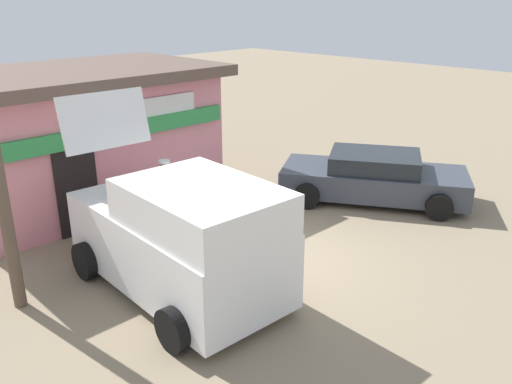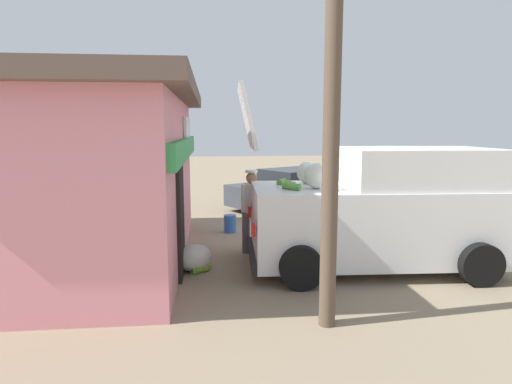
{
  "view_description": "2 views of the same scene",
  "coord_description": "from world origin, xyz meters",
  "px_view_note": "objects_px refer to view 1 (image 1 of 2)",
  "views": [
    {
      "loc": [
        -6.69,
        -6.42,
        4.79
      ],
      "look_at": [
        1.12,
        1.25,
        0.72
      ],
      "focal_mm": 37.46,
      "sensor_mm": 36.0,
      "label": 1
    },
    {
      "loc": [
        -9.01,
        3.12,
        2.41
      ],
      "look_at": [
        0.61,
        1.94,
        1.01
      ],
      "focal_mm": 30.81,
      "sensor_mm": 36.0,
      "label": 2
    }
  ],
  "objects_px": {
    "storefront_bar": "(81,135)",
    "parked_sedan": "(373,177)",
    "vendor_standing": "(166,192)",
    "paint_bucket": "(216,200)",
    "delivery_van": "(181,236)",
    "unloaded_banana_pile": "(96,224)",
    "customer_bending": "(118,217)"
  },
  "relations": [
    {
      "from": "storefront_bar",
      "to": "delivery_van",
      "type": "height_order",
      "value": "storefront_bar"
    },
    {
      "from": "delivery_van",
      "to": "vendor_standing",
      "type": "relative_size",
      "value": 2.76
    },
    {
      "from": "vendor_standing",
      "to": "storefront_bar",
      "type": "bearing_deg",
      "value": 93.68
    },
    {
      "from": "parked_sedan",
      "to": "unloaded_banana_pile",
      "type": "height_order",
      "value": "parked_sedan"
    },
    {
      "from": "storefront_bar",
      "to": "vendor_standing",
      "type": "height_order",
      "value": "storefront_bar"
    },
    {
      "from": "unloaded_banana_pile",
      "to": "customer_bending",
      "type": "bearing_deg",
      "value": -100.92
    },
    {
      "from": "vendor_standing",
      "to": "paint_bucket",
      "type": "relative_size",
      "value": 3.89
    },
    {
      "from": "paint_bucket",
      "to": "storefront_bar",
      "type": "bearing_deg",
      "value": 123.92
    },
    {
      "from": "delivery_van",
      "to": "storefront_bar",
      "type": "bearing_deg",
      "value": 78.27
    },
    {
      "from": "storefront_bar",
      "to": "paint_bucket",
      "type": "height_order",
      "value": "storefront_bar"
    },
    {
      "from": "storefront_bar",
      "to": "unloaded_banana_pile",
      "type": "bearing_deg",
      "value": -114.12
    },
    {
      "from": "delivery_van",
      "to": "paint_bucket",
      "type": "height_order",
      "value": "delivery_van"
    },
    {
      "from": "delivery_van",
      "to": "parked_sedan",
      "type": "relative_size",
      "value": 0.95
    },
    {
      "from": "vendor_standing",
      "to": "paint_bucket",
      "type": "xyz_separation_m",
      "value": [
        1.63,
        0.32,
        -0.71
      ]
    },
    {
      "from": "delivery_van",
      "to": "unloaded_banana_pile",
      "type": "relative_size",
      "value": 5.3
    },
    {
      "from": "customer_bending",
      "to": "unloaded_banana_pile",
      "type": "height_order",
      "value": "customer_bending"
    },
    {
      "from": "vendor_standing",
      "to": "customer_bending",
      "type": "distance_m",
      "value": 1.36
    },
    {
      "from": "storefront_bar",
      "to": "parked_sedan",
      "type": "height_order",
      "value": "storefront_bar"
    },
    {
      "from": "unloaded_banana_pile",
      "to": "paint_bucket",
      "type": "distance_m",
      "value": 2.81
    },
    {
      "from": "delivery_van",
      "to": "unloaded_banana_pile",
      "type": "xyz_separation_m",
      "value": [
        0.21,
        3.23,
        -0.84
      ]
    },
    {
      "from": "delivery_van",
      "to": "customer_bending",
      "type": "xyz_separation_m",
      "value": [
        -0.06,
        1.83,
        -0.19
      ]
    },
    {
      "from": "vendor_standing",
      "to": "customer_bending",
      "type": "bearing_deg",
      "value": -168.11
    },
    {
      "from": "parked_sedan",
      "to": "unloaded_banana_pile",
      "type": "relative_size",
      "value": 5.55
    },
    {
      "from": "storefront_bar",
      "to": "unloaded_banana_pile",
      "type": "xyz_separation_m",
      "value": [
        -0.86,
        -1.93,
        -1.43
      ]
    },
    {
      "from": "delivery_van",
      "to": "vendor_standing",
      "type": "distance_m",
      "value": 2.47
    },
    {
      "from": "vendor_standing",
      "to": "paint_bucket",
      "type": "distance_m",
      "value": 1.81
    },
    {
      "from": "vendor_standing",
      "to": "parked_sedan",
      "type": "bearing_deg",
      "value": -22.96
    },
    {
      "from": "parked_sedan",
      "to": "paint_bucket",
      "type": "xyz_separation_m",
      "value": [
        -3.09,
        2.33,
        -0.37
      ]
    },
    {
      "from": "unloaded_banana_pile",
      "to": "paint_bucket",
      "type": "xyz_separation_m",
      "value": [
        2.69,
        -0.79,
        0.01
      ]
    },
    {
      "from": "storefront_bar",
      "to": "delivery_van",
      "type": "xyz_separation_m",
      "value": [
        -1.07,
        -5.16,
        -0.6
      ]
    },
    {
      "from": "parked_sedan",
      "to": "paint_bucket",
      "type": "bearing_deg",
      "value": 143.05
    },
    {
      "from": "parked_sedan",
      "to": "customer_bending",
      "type": "distance_m",
      "value": 6.3
    }
  ]
}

